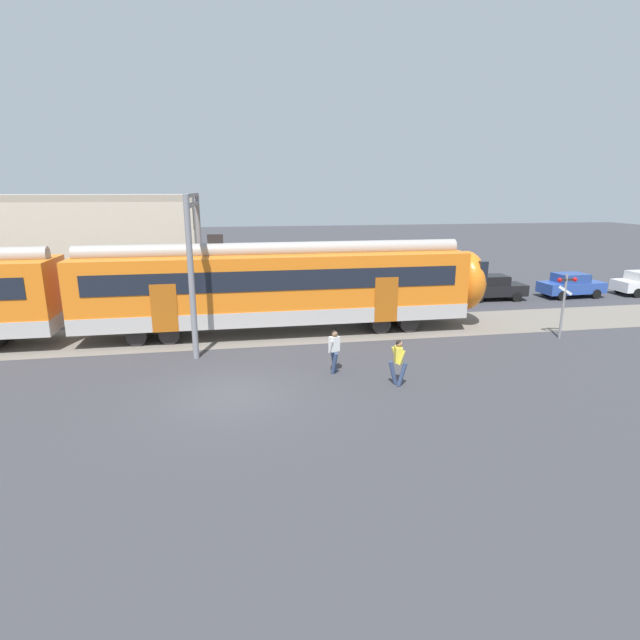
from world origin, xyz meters
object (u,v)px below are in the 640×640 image
(pedestrian_white, at_px, (334,348))
(parked_car_black, at_px, (492,287))
(commuter_train, at_px, (84,293))
(parked_car_blue, at_px, (571,285))
(pedestrian_yellow, at_px, (398,359))
(crossing_signal, at_px, (565,296))

(pedestrian_white, distance_m, parked_car_black, 16.48)
(commuter_train, distance_m, parked_car_blue, 28.27)
(pedestrian_yellow, relative_size, crossing_signal, 0.56)
(pedestrian_yellow, relative_size, parked_car_black, 0.41)
(pedestrian_white, relative_size, pedestrian_yellow, 1.00)
(pedestrian_white, bearing_deg, parked_car_blue, 31.37)
(commuter_train, relative_size, pedestrian_white, 22.83)
(pedestrian_white, bearing_deg, parked_car_black, 41.66)
(parked_car_blue, xyz_separation_m, crossing_signal, (-6.46, -8.18, 1.23))
(pedestrian_white, bearing_deg, crossing_signal, 13.06)
(pedestrian_yellow, height_order, parked_car_blue, pedestrian_yellow)
(parked_car_black, distance_m, parked_car_blue, 5.37)
(pedestrian_yellow, height_order, crossing_signal, crossing_signal)
(pedestrian_yellow, xyz_separation_m, crossing_signal, (9.27, 4.19, 1.05))
(pedestrian_white, relative_size, parked_car_black, 0.41)
(commuter_train, height_order, parked_car_blue, commuter_train)
(pedestrian_white, bearing_deg, pedestrian_yellow, -39.32)
(parked_car_blue, bearing_deg, crossing_signal, -128.31)
(pedestrian_yellow, bearing_deg, pedestrian_white, 140.68)
(pedestrian_yellow, bearing_deg, commuter_train, 148.29)
(pedestrian_white, height_order, parked_car_black, pedestrian_white)
(pedestrian_white, bearing_deg, commuter_train, 149.91)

